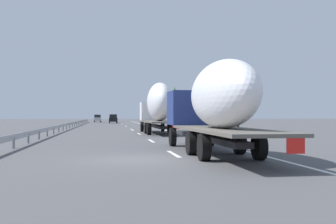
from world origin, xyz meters
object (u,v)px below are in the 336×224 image
at_px(truck_lead, 158,106).
at_px(car_silver_hatch, 98,118).
at_px(car_black_suv, 113,119).
at_px(road_sign, 167,111).
at_px(truck_trailing, 214,102).

xyz_separation_m(truck_lead, car_silver_hatch, (65.00, 7.08, -1.68)).
distance_m(truck_lead, car_silver_hatch, 65.41).
bearing_deg(truck_lead, car_silver_hatch, 6.22).
relative_size(truck_lead, car_silver_hatch, 2.81).
relative_size(car_black_suv, road_sign, 1.24).
distance_m(car_black_suv, car_silver_hatch, 14.19).
relative_size(truck_lead, road_sign, 3.98).
bearing_deg(truck_trailing, road_sign, -4.94).
distance_m(truck_trailing, road_sign, 36.02).
height_order(truck_trailing, car_black_suv, truck_trailing).
height_order(truck_lead, truck_trailing, truck_lead).
xyz_separation_m(truck_lead, road_sign, (15.20, -3.10, -0.30)).
bearing_deg(car_black_suv, truck_lead, -176.14).
bearing_deg(car_silver_hatch, car_black_suv, -165.21).
xyz_separation_m(car_black_suv, car_silver_hatch, (13.72, 3.62, -0.02)).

